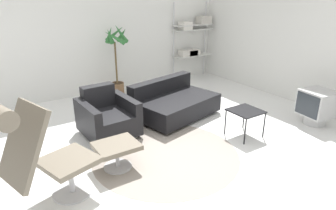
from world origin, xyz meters
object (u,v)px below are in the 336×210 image
couch_low (174,104)px  crt_television (317,106)px  armchair_red (107,118)px  shelf_unit (192,38)px  side_table (246,113)px  potted_plant (117,62)px  ottoman (117,149)px  lounge_chair (36,147)px

couch_low → crt_television: 2.42m
armchair_red → couch_low: size_ratio=0.54×
couch_low → shelf_unit: shelf_unit is taller
crt_television → armchair_red: bearing=71.4°
couch_low → side_table: bearing=97.6°
armchair_red → potted_plant: potted_plant is taller
ottoman → crt_television: size_ratio=0.90×
ottoman → potted_plant: potted_plant is taller
crt_television → couch_low: bearing=56.2°
ottoman → armchair_red: armchair_red is taller
armchair_red → couch_low: armchair_red is taller
ottoman → armchair_red: bearing=74.1°
ottoman → shelf_unit: (3.39, 2.86, 0.77)m
lounge_chair → armchair_red: (1.22, 1.25, -0.45)m
crt_television → shelf_unit: 3.53m
lounge_chair → ottoman: size_ratio=2.34×
crt_television → ottoman: bearing=88.0°
lounge_chair → armchair_red: size_ratio=1.43×
side_table → shelf_unit: (1.36, 3.11, 0.64)m
ottoman → shelf_unit: 4.50m
ottoman → side_table: size_ratio=1.17×
couch_low → potted_plant: size_ratio=1.04×
armchair_red → crt_television: (3.09, -1.56, 0.05)m
potted_plant → shelf_unit: bearing=6.4°
lounge_chair → shelf_unit: shelf_unit is taller
crt_television → side_table: bearing=83.5°
side_table → shelf_unit: bearing=66.4°
armchair_red → side_table: 2.14m
couch_low → crt_television: bearing=125.6°
armchair_red → couch_low: 1.30m
side_table → ottoman: bearing=173.0°
ottoman → potted_plant: bearing=65.2°
shelf_unit → ottoman: bearing=-139.8°
side_table → potted_plant: (-0.82, 2.87, 0.35)m
couch_low → potted_plant: bearing=-90.0°
ottoman → shelf_unit: shelf_unit is taller
armchair_red → side_table: (1.76, -1.21, 0.11)m
potted_plant → shelf_unit: 2.21m
armchair_red → potted_plant: size_ratio=0.56×
ottoman → crt_television: bearing=-10.1°
ottoman → shelf_unit: size_ratio=0.28×
lounge_chair → side_table: 3.00m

